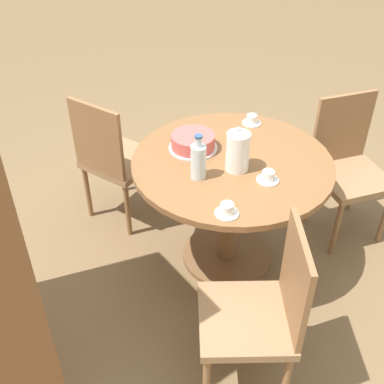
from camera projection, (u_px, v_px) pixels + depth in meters
The scene contains 11 objects.
ground_plane at pixel (227, 256), 3.11m from camera, with size 14.00×14.00×0.00m, color brown.
dining_table at pixel (231, 186), 2.77m from camera, with size 1.12×1.12×0.74m.
chair_a at pixel (114, 158), 3.15m from camera, with size 0.54×0.54×0.93m.
chair_b at pixel (261, 311), 2.15m from camera, with size 0.59×0.59×0.93m.
chair_c at pixel (348, 165), 3.08m from camera, with size 0.53×0.53×0.93m.
coffee_pot at pixel (238, 150), 2.53m from camera, with size 0.13×0.13×0.26m.
water_bottle at pixel (198, 161), 2.47m from camera, with size 0.08×0.08×0.25m.
cake_main at pixel (193, 142), 2.73m from camera, with size 0.28×0.28×0.09m.
cup_a at pixel (268, 177), 2.49m from camera, with size 0.12×0.12×0.06m.
cup_b at pixel (227, 210), 2.28m from camera, with size 0.12×0.12×0.06m.
cup_c at pixel (252, 120), 2.98m from camera, with size 0.12×0.12×0.06m.
Camera 1 is at (-1.66, 1.51, 2.21)m, focal length 45.00 mm.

